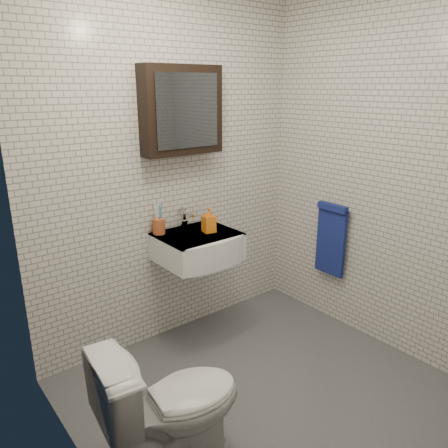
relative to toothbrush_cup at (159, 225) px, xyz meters
The scene contains 9 objects.
ground 1.32m from the toothbrush_cup, 80.06° to the right, with size 2.20×2.00×0.01m, color #4F5157.
room_shell 1.10m from the toothbrush_cup, 80.06° to the right, with size 2.22×2.02×2.51m.
washbasin 0.34m from the toothbrush_cup, 43.86° to the right, with size 0.55×0.50×0.20m.
faucet 0.22m from the toothbrush_cup, ahead, with size 0.06×0.20×0.15m.
mirror_cabinet 0.82m from the toothbrush_cup, ahead, with size 0.60×0.15×0.60m.
towel_rail 1.36m from the toothbrush_cup, 26.02° to the right, with size 0.09×0.30×0.58m.
toothbrush_cup is the anchor object (origin of this frame).
soap_bottle 0.36m from the toothbrush_cup, 32.65° to the right, with size 0.08×0.08×0.18m, color orange.
toilet 1.33m from the toothbrush_cup, 118.78° to the right, with size 0.41×0.71×0.73m, color white.
Camera 1 is at (-1.65, -1.66, 1.87)m, focal length 35.00 mm.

